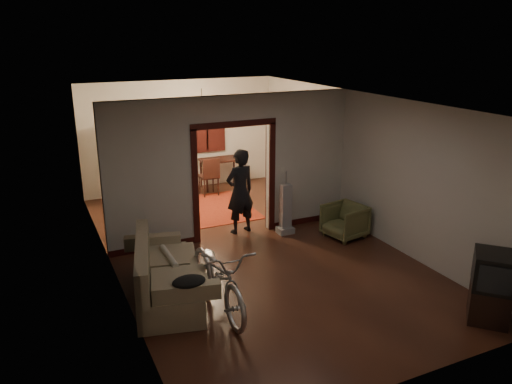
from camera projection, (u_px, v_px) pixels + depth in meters
floor at (249, 248)px, 9.48m from camera, size 5.00×8.50×0.01m
ceiling at (249, 99)px, 8.63m from camera, size 5.00×8.50×0.01m
wall_back at (181, 136)px, 12.73m from camera, size 5.00×0.02×2.80m
wall_left at (108, 195)px, 8.05m from camera, size 0.02×8.50×2.80m
wall_right at (362, 163)px, 10.07m from camera, size 0.02×8.50×2.80m
partition_wall at (233, 167)px, 9.70m from camera, size 5.00×0.14×2.80m
door_casing at (233, 182)px, 9.80m from camera, size 1.74×0.20×2.32m
far_window at (207, 128)px, 12.93m from camera, size 0.98×0.06×1.28m
chandelier at (202, 107)px, 10.93m from camera, size 0.24×0.24×0.24m
light_switch at (283, 170)px, 10.11m from camera, size 0.08×0.01×0.12m
sofa at (168, 268)px, 7.59m from camera, size 1.38×2.23×0.95m
rolled_paper at (169, 256)px, 7.87m from camera, size 0.10×0.80×0.10m
jacket at (189, 281)px, 6.76m from camera, size 0.46×0.35×0.13m
bicycle at (218, 275)px, 7.26m from camera, size 0.71×2.01×1.06m
armchair at (345, 221)px, 9.89m from camera, size 0.86×0.84×0.67m
tv_stand at (489, 303)px, 7.04m from camera, size 0.78×0.77×0.52m
crt_tv at (494, 271)px, 6.88m from camera, size 0.80×0.79×0.51m
vacuum at (286, 209)px, 10.02m from camera, size 0.35×0.29×1.04m
person at (240, 191)px, 9.98m from camera, size 0.70×0.53×1.74m
oriental_rug at (214, 208)px, 11.59m from camera, size 1.70×2.21×0.02m
locker at (139, 162)px, 11.95m from camera, size 0.98×0.60×1.88m
globe at (136, 121)px, 11.65m from camera, size 0.25×0.25×0.25m
desk at (221, 173)px, 13.06m from camera, size 1.15×0.80×0.77m
desk_chair at (209, 176)px, 12.44m from camera, size 0.53×0.53×0.97m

